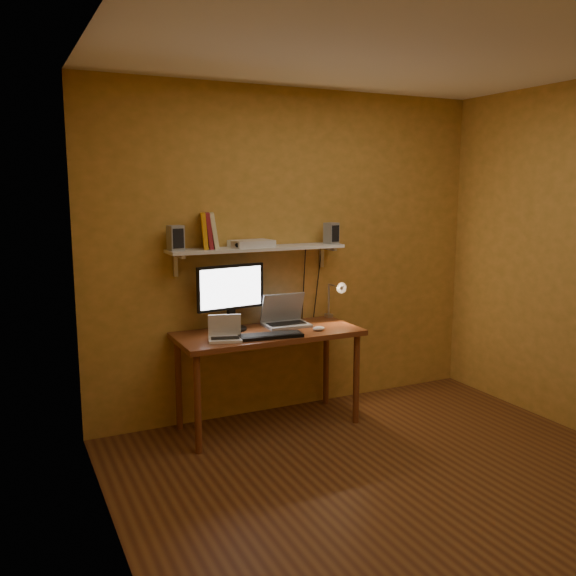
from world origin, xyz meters
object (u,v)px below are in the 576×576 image
keyboard (271,336)px  speaker_right (331,233)px  shelf_camera (237,245)px  speaker_left (176,238)px  desk (268,342)px  netbook (225,333)px  router (252,244)px  mouse (319,328)px  monitor (231,294)px  wall_shelf (258,249)px  desk_lamp (336,295)px  laptop (285,317)px

keyboard → speaker_right: size_ratio=2.75×
shelf_camera → speaker_left: bearing=171.6°
speaker_left → desk: bearing=-24.6°
netbook → router: 0.75m
netbook → mouse: bearing=13.5°
monitor → netbook: (-0.15, -0.27, -0.23)m
wall_shelf → monitor: wall_shelf is taller
desk_lamp → monitor: bearing=177.3°
monitor → desk_lamp: size_ratio=1.47×
desk → speaker_right: size_ratio=8.30×
speaker_left → router: speaker_left is taller
keyboard → mouse: (0.41, 0.03, 0.01)m
laptop → mouse: size_ratio=3.71×
monitor → mouse: (0.59, -0.32, -0.26)m
netbook → speaker_right: size_ratio=1.62×
laptop → desk_lamp: desk_lamp is taller
laptop → desk: bearing=-144.1°
desk → shelf_camera: bearing=145.3°
wall_shelf → mouse: (0.35, -0.34, -0.59)m
netbook → desk_lamp: bearing=29.4°
router → laptop: bearing=-15.0°
monitor → router: router is taller
netbook → desk_lamp: size_ratio=0.73×
keyboard → desk: bearing=79.2°
speaker_left → desk_lamp: bearing=-10.5°
speaker_left → netbook: bearing=-57.0°
monitor → router: size_ratio=1.76×
wall_shelf → desk_lamp: 0.77m
mouse → speaker_right: 0.82m
desk → speaker_left: (-0.64, 0.20, 0.80)m
desk → mouse: mouse is taller
laptop → speaker_right: speaker_right is taller
speaker_left → laptop: bearing=-11.6°
monitor → keyboard: 0.47m
speaker_left → mouse: bearing=-26.6°
wall_shelf → desk: bearing=-90.0°
speaker_right → router: (-0.69, 0.03, -0.06)m
laptop → desk_lamp: size_ratio=0.95×
speaker_left → speaker_right: (1.28, -0.02, -0.01)m
netbook → shelf_camera: (0.19, 0.24, 0.60)m
monitor → shelf_camera: (0.04, -0.04, 0.37)m
keyboard → wall_shelf: bearing=88.5°
desk → keyboard: (-0.06, -0.18, 0.10)m
monitor → shelf_camera: shelf_camera is taller
netbook → router: (0.34, 0.31, 0.60)m
mouse → router: router is taller
keyboard → shelf_camera: bearing=120.8°
mouse → desk_lamp: (0.31, 0.27, 0.19)m
monitor → laptop: 0.49m
wall_shelf → netbook: size_ratio=5.12×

